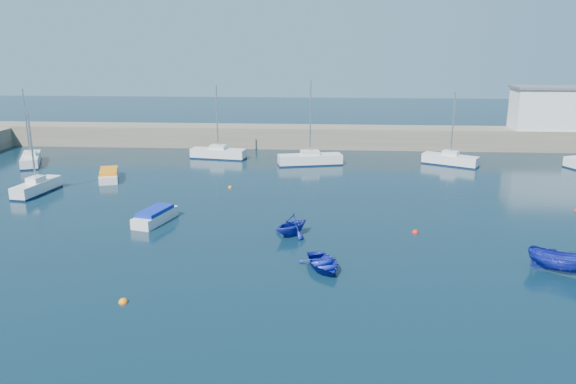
# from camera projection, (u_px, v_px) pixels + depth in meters

# --- Properties ---
(ground) EXTENTS (220.00, 220.00, 0.00)m
(ground) POSITION_uv_depth(u_px,v_px,m) (291.00, 313.00, 28.59)
(ground) COLOR black
(ground) RESTS_ON ground
(back_wall) EXTENTS (96.00, 4.50, 2.60)m
(back_wall) POSITION_uv_depth(u_px,v_px,m) (313.00, 137.00, 72.54)
(back_wall) COLOR #6F6654
(back_wall) RESTS_ON ground
(harbor_office) EXTENTS (10.00, 4.00, 5.00)m
(harbor_office) POSITION_uv_depth(u_px,v_px,m) (554.00, 109.00, 69.64)
(harbor_office) COLOR silver
(harbor_office) RESTS_ON back_wall
(sailboat_3) EXTENTS (2.29, 5.60, 7.35)m
(sailboat_3) POSITION_uv_depth(u_px,v_px,m) (37.00, 187.00, 50.59)
(sailboat_3) COLOR silver
(sailboat_3) RESTS_ON ground
(sailboat_4) EXTENTS (4.17, 6.50, 8.34)m
(sailboat_4) POSITION_uv_depth(u_px,v_px,m) (31.00, 159.00, 62.36)
(sailboat_4) COLOR silver
(sailboat_4) RESTS_ON ground
(sailboat_5) EXTENTS (6.59, 2.82, 8.47)m
(sailboat_5) POSITION_uv_depth(u_px,v_px,m) (218.00, 153.00, 65.50)
(sailboat_5) COLOR silver
(sailboat_5) RESTS_ON ground
(sailboat_6) EXTENTS (7.31, 3.51, 9.23)m
(sailboat_6) POSITION_uv_depth(u_px,v_px,m) (310.00, 159.00, 62.24)
(sailboat_6) COLOR silver
(sailboat_6) RESTS_ON ground
(sailboat_7) EXTENTS (6.05, 4.40, 8.02)m
(sailboat_7) POSITION_uv_depth(u_px,v_px,m) (450.00, 159.00, 62.02)
(sailboat_7) COLOR silver
(sailboat_7) RESTS_ON ground
(motorboat_1) EXTENTS (2.60, 4.58, 1.06)m
(motorboat_1) POSITION_uv_depth(u_px,v_px,m) (155.00, 216.00, 42.62)
(motorboat_1) COLOR silver
(motorboat_1) RESTS_ON ground
(motorboat_2) EXTENTS (3.20, 5.16, 1.00)m
(motorboat_2) POSITION_uv_depth(u_px,v_px,m) (109.00, 175.00, 55.70)
(motorboat_2) COLOR silver
(motorboat_2) RESTS_ON ground
(dinghy_center) EXTENTS (3.55, 4.14, 0.72)m
(dinghy_center) POSITION_uv_depth(u_px,v_px,m) (323.00, 263.00, 33.94)
(dinghy_center) COLOR #16229C
(dinghy_center) RESTS_ON ground
(dinghy_left) EXTENTS (3.90, 3.94, 1.57)m
(dinghy_left) POSITION_uv_depth(u_px,v_px,m) (291.00, 225.00, 39.70)
(dinghy_left) COLOR #16229C
(dinghy_left) RESTS_ON ground
(dinghy_right) EXTENTS (3.97, 3.04, 1.45)m
(dinghy_right) POSITION_uv_depth(u_px,v_px,m) (561.00, 261.00, 33.29)
(dinghy_right) COLOR #16229C
(dinghy_right) RESTS_ON ground
(buoy_0) EXTENTS (0.50, 0.50, 0.50)m
(buoy_0) POSITION_uv_depth(u_px,v_px,m) (123.00, 303.00, 29.68)
(buoy_0) COLOR orange
(buoy_0) RESTS_ON ground
(buoy_1) EXTENTS (0.48, 0.48, 0.48)m
(buoy_1) POSITION_uv_depth(u_px,v_px,m) (415.00, 233.00, 40.40)
(buoy_1) COLOR red
(buoy_1) RESTS_ON ground
(buoy_3) EXTENTS (0.38, 0.38, 0.38)m
(buoy_3) POSITION_uv_depth(u_px,v_px,m) (230.00, 188.00, 52.70)
(buoy_3) COLOR orange
(buoy_3) RESTS_ON ground
(buoy_4) EXTENTS (0.38, 0.38, 0.38)m
(buoy_4) POSITION_uv_depth(u_px,v_px,m) (576.00, 211.00, 45.49)
(buoy_4) COLOR red
(buoy_4) RESTS_ON ground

